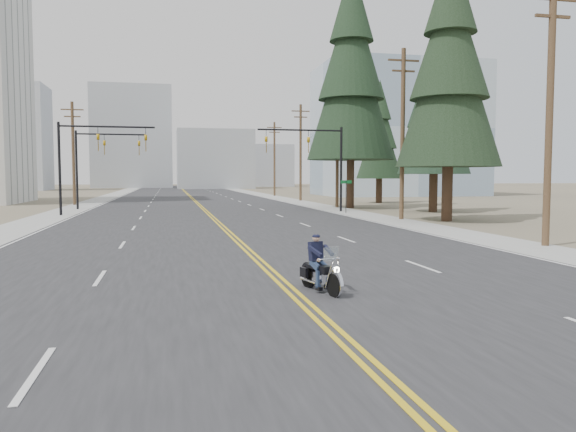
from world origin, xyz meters
The scene contains 25 objects.
ground_plane centered at (0.00, 0.00, 0.00)m, with size 400.00×400.00×0.00m, color #776D56.
road centered at (0.00, 70.00, 0.01)m, with size 20.00×200.00×0.01m, color #303033.
sidewalk_left centered at (-11.50, 70.00, 0.01)m, with size 3.00×200.00×0.01m, color #A5A5A0.
sidewalk_right centered at (11.50, 70.00, 0.01)m, with size 3.00×200.00×0.01m, color #A5A5A0.
traffic_mast_left centered at (-8.98, 32.00, 4.94)m, with size 7.10×0.26×7.00m.
traffic_mast_right centered at (8.98, 32.00, 4.94)m, with size 7.10×0.26×7.00m.
traffic_mast_far centered at (-9.31, 40.00, 4.87)m, with size 6.10×0.26×7.00m.
street_sign centered at (10.80, 30.00, 1.80)m, with size 0.90×0.06×2.62m.
utility_pole_a centered at (12.50, 8.00, 5.73)m, with size 2.20×0.30×11.00m.
utility_pole_b centered at (12.50, 23.00, 5.98)m, with size 2.20×0.30×11.50m.
utility_pole_c centered at (12.50, 38.00, 5.73)m, with size 2.20×0.30×11.00m.
utility_pole_d centered at (12.50, 53.00, 5.98)m, with size 2.20×0.30×11.50m.
utility_pole_e centered at (12.50, 70.00, 5.73)m, with size 2.20×0.30×11.00m.
utility_pole_left centered at (-12.50, 48.00, 5.48)m, with size 2.20×0.30×10.50m.
glass_building centered at (32.00, 70.00, 10.00)m, with size 24.00×16.00×20.00m, color #9EB5CC.
haze_bldg_a centered at (-35.00, 115.00, 11.00)m, with size 14.00×12.00×22.00m, color #B7BCC6.
haze_bldg_b centered at (8.00, 125.00, 7.00)m, with size 18.00×14.00×14.00m, color #ADB2B7.
haze_bldg_c centered at (40.00, 110.00, 9.00)m, with size 16.00×12.00×18.00m, color #B7BCC6.
haze_bldg_d centered at (-12.00, 140.00, 13.00)m, with size 20.00×15.00×26.00m, color #ADB2B7.
haze_bldg_e centered at (25.00, 150.00, 6.00)m, with size 14.00×14.00×12.00m, color #B7BCC6.
motorcyclist centered at (0.73, 0.86, 0.73)m, with size 0.81×1.88×1.47m, color black, non-canonical shape.
conifer_near centered at (14.89, 21.14, 10.26)m, with size 6.75×6.75×17.86m.
conifer_mid centered at (18.34, 30.04, 9.02)m, with size 5.89×5.89×15.71m.
conifer_tall centered at (13.50, 37.07, 12.86)m, with size 8.06×8.06×22.40m.
conifer_far centered at (19.78, 45.96, 7.74)m, with size 5.04×5.04×13.50m.
Camera 1 is at (-3.02, -12.74, 2.95)m, focal length 35.00 mm.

